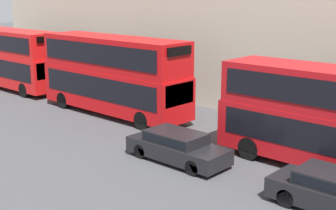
# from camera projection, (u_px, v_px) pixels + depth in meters

# --- Properties ---
(bus_second_in_queue) EXTENTS (2.59, 10.14, 4.54)m
(bus_second_in_queue) POSITION_uv_depth(u_px,v_px,m) (114.00, 72.00, 26.94)
(bus_second_in_queue) COLOR #B20C0F
(bus_second_in_queue) RESTS_ON ground
(bus_third_in_queue) EXTENTS (2.59, 10.55, 4.33)m
(bus_third_in_queue) POSITION_uv_depth(u_px,v_px,m) (9.00, 56.00, 34.56)
(bus_third_in_queue) COLOR red
(bus_third_in_queue) RESTS_ON ground
(car_hatchback) EXTENTS (1.75, 4.56, 1.30)m
(car_hatchback) POSITION_uv_depth(u_px,v_px,m) (177.00, 146.00, 19.80)
(car_hatchback) COLOR black
(car_hatchback) RESTS_ON ground
(pedestrian) EXTENTS (0.36, 0.36, 1.69)m
(pedestrian) POSITION_uv_depth(u_px,v_px,m) (289.00, 124.00, 22.71)
(pedestrian) COLOR brown
(pedestrian) RESTS_ON ground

